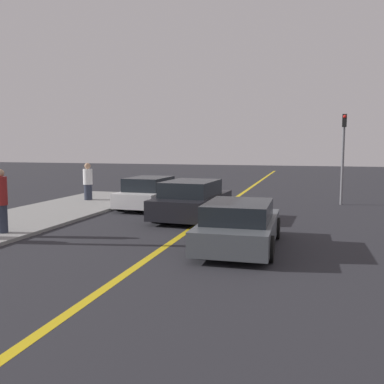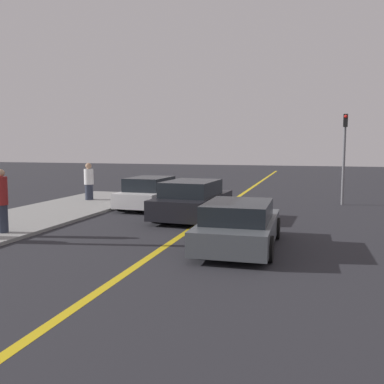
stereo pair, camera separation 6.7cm
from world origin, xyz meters
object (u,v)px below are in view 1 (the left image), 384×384
object	(u,v)px
car_ahead_center	(192,200)
pedestrian_by_sign	(88,182)
car_near_right_lane	(239,225)
car_far_distant	(150,193)
traffic_light	(343,150)
pedestrian_far_standing	(2,201)

from	to	relation	value
car_ahead_center	pedestrian_by_sign	bearing A→B (deg)	155.88
car_near_right_lane	car_far_distant	distance (m)	7.61
car_ahead_center	car_far_distant	distance (m)	3.09
car_near_right_lane	car_ahead_center	size ratio (longest dim) A/B	0.94
car_near_right_lane	traffic_light	bearing A→B (deg)	70.38
pedestrian_far_standing	traffic_light	size ratio (longest dim) A/B	0.46
car_far_distant	pedestrian_far_standing	world-z (taller)	pedestrian_far_standing
pedestrian_far_standing	pedestrian_by_sign	bearing A→B (deg)	100.71
pedestrian_by_sign	traffic_light	bearing A→B (deg)	10.59
car_near_right_lane	pedestrian_by_sign	world-z (taller)	pedestrian_by_sign
traffic_light	pedestrian_by_sign	bearing A→B (deg)	-169.41
car_far_distant	pedestrian_by_sign	size ratio (longest dim) A/B	2.31
pedestrian_far_standing	traffic_light	xyz separation A→B (m)	(9.86, 9.55, 1.40)
car_far_distant	traffic_light	distance (m)	8.59
car_near_right_lane	pedestrian_by_sign	distance (m)	10.79
car_ahead_center	traffic_light	distance (m)	7.66
pedestrian_far_standing	traffic_light	distance (m)	13.80
car_ahead_center	car_far_distant	bearing A→B (deg)	143.28
pedestrian_far_standing	car_near_right_lane	bearing A→B (deg)	3.84
car_ahead_center	pedestrian_far_standing	world-z (taller)	pedestrian_far_standing
car_near_right_lane	pedestrian_far_standing	size ratio (longest dim) A/B	2.20
car_ahead_center	pedestrian_by_sign	xyz separation A→B (m)	(-5.85, 3.01, 0.29)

